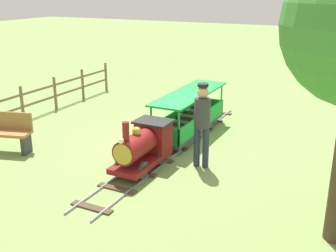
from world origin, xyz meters
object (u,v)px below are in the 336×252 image
object	(u,v)px
park_bench	(1,132)
passenger_car	(190,118)
conductor_person	(202,119)
locomotive	(144,145)

from	to	relation	value
park_bench	passenger_car	bearing A→B (deg)	-139.59
passenger_car	conductor_person	size ratio (longest dim) A/B	1.67
passenger_car	conductor_person	xyz separation A→B (m)	(-0.91, 1.52, 0.54)
locomotive	passenger_car	bearing A→B (deg)	-90.00
locomotive	passenger_car	distance (m)	2.11
locomotive	conductor_person	xyz separation A→B (m)	(-0.91, -0.60, 0.47)
conductor_person	park_bench	world-z (taller)	conductor_person
passenger_car	park_bench	world-z (taller)	passenger_car
locomotive	passenger_car	size ratio (longest dim) A/B	0.54
park_bench	conductor_person	bearing A→B (deg)	-164.38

